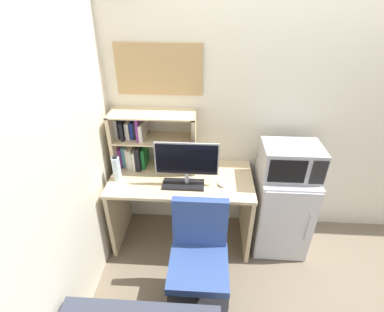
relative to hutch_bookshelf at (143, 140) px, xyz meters
The scene contains 11 objects.
wall_back 1.70m from the hutch_bookshelf, ahead, with size 6.40×0.04×2.60m, color silver.
desk 0.66m from the hutch_bookshelf, 26.59° to the right, with size 1.30×0.64×0.76m.
hutch_bookshelf is the anchor object (origin of this frame).
monitor 0.52m from the hutch_bookshelf, 33.38° to the right, with size 0.54×0.18×0.41m.
keyboard 0.57m from the hutch_bookshelf, 37.29° to the right, with size 0.36×0.16×0.02m, color black.
computer_mouse 0.83m from the hutch_bookshelf, 20.70° to the right, with size 0.07×0.09×0.03m, color silver.
water_bottle 0.36m from the hutch_bookshelf, 128.63° to the right, with size 0.07×0.07×0.24m.
mini_fridge 1.47m from the hutch_bookshelf, ahead, with size 0.50×0.52×0.84m.
microwave 1.33m from the hutch_bookshelf, ahead, with size 0.50×0.36×0.28m.
desk_chair 1.19m from the hutch_bookshelf, 55.87° to the right, with size 0.51×0.51×0.93m.
wall_corkboard 0.65m from the hutch_bookshelf, 35.99° to the left, with size 0.74×0.02×0.43m, color tan.
Camera 1 is at (-0.67, -2.42, 2.25)m, focal length 26.34 mm.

